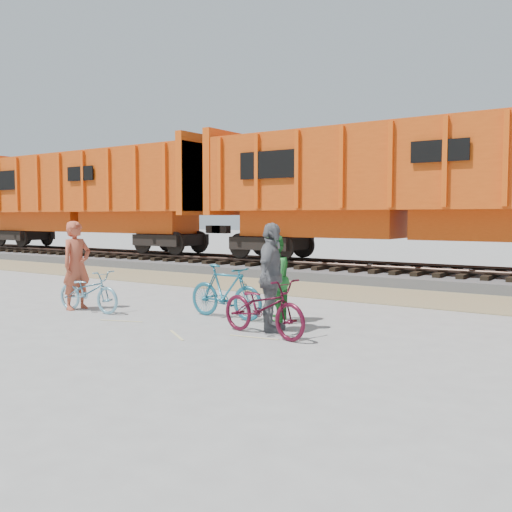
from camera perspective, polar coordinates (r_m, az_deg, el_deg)
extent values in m
plane|color=#9E9E99|center=(11.39, -6.91, -6.39)|extent=(120.00, 120.00, 0.00)
cube|color=#8C7F57|center=(15.91, 6.19, -3.38)|extent=(120.00, 3.00, 0.02)
cube|color=slate|center=(19.04, 11.11, -1.80)|extent=(120.00, 4.00, 0.30)
cube|color=black|center=(22.35, -4.42, -0.34)|extent=(0.22, 2.60, 0.12)
cube|color=black|center=(19.02, 11.12, -1.17)|extent=(0.22, 2.60, 0.12)
cylinder|color=#382821|center=(18.35, 10.25, -0.97)|extent=(120.00, 0.12, 0.12)
cylinder|color=#382821|center=(19.67, 11.94, -0.66)|extent=(120.00, 0.12, 0.12)
cube|color=black|center=(27.36, -16.32, 1.52)|extent=(11.20, 2.20, 0.80)
cube|color=#D54C0F|center=(27.34, -16.36, 3.30)|extent=(11.76, 1.65, 0.90)
cube|color=#D54C0F|center=(27.38, -16.43, 6.96)|extent=(14.00, 3.00, 2.60)
cube|color=#E14E0E|center=(32.94, -24.10, 6.42)|extent=(0.30, 3.06, 3.10)
cube|color=#E14E0E|center=(22.55, -5.15, 8.03)|extent=(0.30, 3.06, 3.10)
cube|color=black|center=(29.86, -23.99, 6.90)|extent=(2.20, 0.04, 0.90)
cube|color=black|center=(18.51, 14.88, 0.43)|extent=(11.20, 2.20, 0.80)
cube|color=#D54C0F|center=(18.48, 14.93, 3.06)|extent=(11.76, 1.65, 0.90)
cube|color=#D54C0F|center=(18.54, 15.03, 8.48)|extent=(14.00, 3.00, 2.60)
cube|color=#E14E0E|center=(21.76, -2.47, 8.19)|extent=(0.30, 3.06, 3.10)
cube|color=black|center=(18.97, 1.19, 9.12)|extent=(2.20, 0.04, 0.90)
imported|color=#6DA8BF|center=(12.72, -16.40, -3.39)|extent=(1.74, 0.69, 0.90)
imported|color=#1C6178|center=(11.45, -3.06, -3.57)|extent=(1.81, 0.57, 1.08)
imported|color=#4B0D20|center=(9.78, 0.75, -5.11)|extent=(2.00, 1.04, 1.00)
imported|color=#B74E34|center=(13.12, -17.51, -0.89)|extent=(0.48, 0.72, 1.94)
imported|color=#227A2D|center=(11.01, 1.73, -2.26)|extent=(0.88, 0.99, 1.70)
imported|color=slate|center=(10.11, 1.52, -2.14)|extent=(0.82, 1.23, 1.94)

